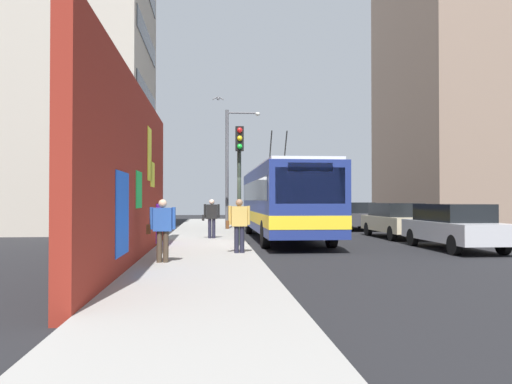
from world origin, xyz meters
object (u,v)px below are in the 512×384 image
at_px(parked_car_champagne, 396,220).
at_px(street_lamp, 231,160).
at_px(parked_car_silver, 453,226).
at_px(parked_car_black, 330,213).
at_px(pedestrian_at_curb, 239,222).
at_px(pedestrian_midblock, 211,216).
at_px(pedestrian_near_wall, 162,226).
at_px(traffic_light, 239,165).
at_px(city_bus, 283,199).
at_px(parked_car_dark_gray, 355,215).

xyz_separation_m(parked_car_champagne, street_lamp, (5.26, 7.23, 3.06)).
distance_m(parked_car_silver, parked_car_black, 17.88).
height_order(parked_car_black, pedestrian_at_curb, pedestrian_at_curb).
bearing_deg(parked_car_champagne, pedestrian_midblock, 99.34).
bearing_deg(pedestrian_near_wall, street_lamp, -9.08).
relative_size(parked_car_champagne, pedestrian_near_wall, 3.06).
distance_m(pedestrian_midblock, pedestrian_at_curb, 5.85).
height_order(traffic_light, street_lamp, street_lamp).
relative_size(pedestrian_near_wall, traffic_light, 0.38).
bearing_deg(traffic_light, street_lamp, -0.69).
relative_size(parked_car_champagne, pedestrian_midblock, 3.03).
relative_size(parked_car_black, pedestrian_at_curb, 2.75).
bearing_deg(street_lamp, parked_car_silver, -145.88).
relative_size(city_bus, pedestrian_near_wall, 7.60).
height_order(city_bus, parked_car_silver, city_bus).
height_order(parked_car_black, traffic_light, traffic_light).
bearing_deg(city_bus, parked_car_silver, -133.78).
distance_m(pedestrian_midblock, pedestrian_near_wall, 7.98).
bearing_deg(pedestrian_at_curb, street_lamp, -1.25).
xyz_separation_m(city_bus, parked_car_silver, (-4.98, -5.20, -0.91)).
bearing_deg(parked_car_black, parked_car_silver, -180.00).
distance_m(city_bus, parked_car_dark_gray, 8.60).
relative_size(city_bus, parked_car_champagne, 2.49).
distance_m(pedestrian_near_wall, street_lamp, 14.96).
height_order(parked_car_dark_gray, pedestrian_at_curb, pedestrian_at_curb).
bearing_deg(pedestrian_near_wall, traffic_light, -26.10).
distance_m(parked_car_champagne, street_lamp, 9.45).
xyz_separation_m(parked_car_silver, parked_car_champagne, (5.41, 0.00, -0.00)).
bearing_deg(city_bus, pedestrian_at_curb, 161.14).
height_order(parked_car_champagne, traffic_light, traffic_light).
bearing_deg(traffic_light, parked_car_silver, -95.06).
bearing_deg(parked_car_champagne, pedestrian_near_wall, 134.07).
height_order(parked_car_dark_gray, traffic_light, traffic_light).
relative_size(pedestrian_at_curb, traffic_light, 0.39).
bearing_deg(pedestrian_at_curb, parked_car_black, -20.91).
bearing_deg(pedestrian_at_curb, pedestrian_midblock, 7.85).
bearing_deg(parked_car_dark_gray, parked_car_champagne, -180.00).
xyz_separation_m(pedestrian_midblock, pedestrian_near_wall, (-7.88, 1.25, -0.01)).
bearing_deg(parked_car_silver, street_lamp, 34.12).
relative_size(parked_car_silver, parked_car_champagne, 1.01).
xyz_separation_m(parked_car_silver, traffic_light, (0.65, 7.35, 2.09)).
bearing_deg(parked_car_dark_gray, pedestrian_near_wall, 148.55).
height_order(parked_car_champagne, parked_car_dark_gray, same).
bearing_deg(parked_car_champagne, street_lamp, 53.96).
bearing_deg(pedestrian_midblock, street_lamp, -9.17).
height_order(pedestrian_midblock, street_lamp, street_lamp).
bearing_deg(street_lamp, traffic_light, 179.31).
distance_m(parked_car_champagne, pedestrian_midblock, 8.41).
bearing_deg(street_lamp, city_bus, -160.35).
xyz_separation_m(parked_car_dark_gray, pedestrian_at_curb, (-13.53, 7.50, 0.24)).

